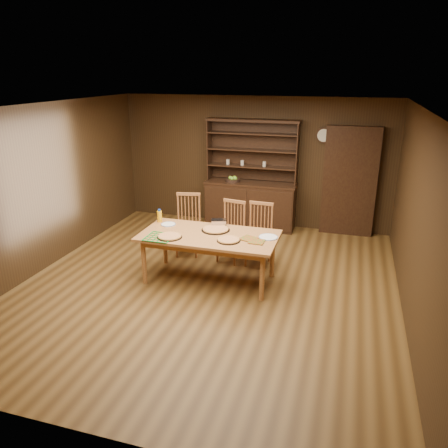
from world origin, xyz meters
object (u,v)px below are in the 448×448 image
(china_hutch, at_px, (251,199))
(chair_right, at_px, (259,232))
(dining_table, at_px, (209,239))
(juice_bottle, at_px, (160,216))
(chair_center, at_px, (232,229))
(chair_left, at_px, (188,222))

(china_hutch, bearing_deg, chair_right, -72.12)
(dining_table, bearing_deg, juice_bottle, 161.18)
(chair_center, bearing_deg, chair_left, -173.77)
(chair_left, relative_size, juice_bottle, 5.09)
(dining_table, bearing_deg, chair_right, 55.22)
(dining_table, bearing_deg, chair_center, 82.22)
(china_hutch, relative_size, juice_bottle, 10.34)
(chair_center, xyz_separation_m, juice_bottle, (-1.06, -0.54, 0.30))
(chair_center, relative_size, juice_bottle, 4.89)
(dining_table, height_order, chair_center, chair_center)
(juice_bottle, bearing_deg, chair_left, 67.08)
(china_hutch, height_order, chair_center, china_hutch)
(dining_table, relative_size, juice_bottle, 9.74)
(chair_right, relative_size, juice_bottle, 4.93)
(china_hutch, height_order, chair_right, china_hutch)
(china_hutch, relative_size, dining_table, 1.06)
(china_hutch, distance_m, chair_center, 1.70)
(chair_left, distance_m, chair_right, 1.28)
(dining_table, xyz_separation_m, chair_right, (0.59, 0.85, -0.13))
(dining_table, relative_size, chair_left, 1.91)
(dining_table, distance_m, chair_left, 1.16)
(chair_left, bearing_deg, chair_right, -14.53)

